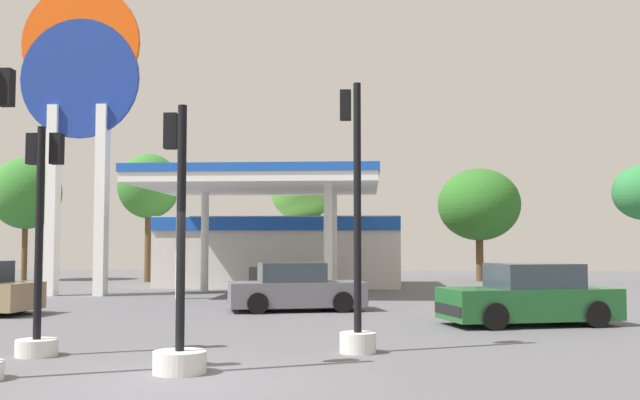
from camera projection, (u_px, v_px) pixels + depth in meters
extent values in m
plane|color=#56565B|center=(168.00, 382.00, 10.54)|extent=(90.00, 90.00, 0.00)
cube|color=beige|center=(282.00, 252.00, 35.39)|extent=(11.18, 6.09, 3.26)
cube|color=#194CB2|center=(274.00, 224.00, 32.39)|extent=(11.18, 0.12, 0.60)
cube|color=white|center=(262.00, 185.00, 28.58)|extent=(9.02, 7.32, 0.35)
cube|color=#194CB2|center=(262.00, 176.00, 28.60)|extent=(9.12, 7.42, 0.30)
cylinder|color=silver|center=(180.00, 242.00, 26.61)|extent=(0.32, 0.32, 4.15)
cylinder|color=silver|center=(328.00, 242.00, 26.26)|extent=(0.32, 0.32, 4.15)
cylinder|color=silver|center=(205.00, 242.00, 30.62)|extent=(0.32, 0.32, 4.15)
cylinder|color=silver|center=(333.00, 242.00, 30.27)|extent=(0.32, 0.32, 4.15)
cube|color=#4C4C51|center=(261.00, 281.00, 28.35)|extent=(0.90, 0.60, 1.10)
cube|color=white|center=(53.00, 200.00, 28.40)|extent=(0.40, 0.56, 7.43)
cube|color=white|center=(102.00, 200.00, 28.27)|extent=(0.40, 0.56, 7.43)
cylinder|color=navy|center=(80.00, 79.00, 28.62)|extent=(4.73, 0.22, 4.73)
cylinder|color=#EA4C0C|center=(81.00, 43.00, 28.73)|extent=(4.73, 0.22, 4.73)
cube|color=white|center=(81.00, 61.00, 28.73)|extent=(4.36, 0.08, 0.85)
cylinder|color=black|center=(332.00, 298.00, 22.82)|extent=(0.64, 0.35, 0.61)
cylinder|color=black|center=(343.00, 302.00, 21.21)|extent=(0.64, 0.35, 0.61)
cylinder|color=black|center=(252.00, 299.00, 22.36)|extent=(0.64, 0.35, 0.61)
cylinder|color=black|center=(258.00, 303.00, 20.75)|extent=(0.64, 0.35, 0.61)
cube|color=slate|center=(296.00, 294.00, 21.80)|extent=(4.30, 2.62, 0.72)
cube|color=#2D3842|center=(292.00, 273.00, 21.81)|extent=(2.22, 1.91, 0.61)
cube|color=black|center=(360.00, 296.00, 22.15)|extent=(0.51, 1.57, 0.23)
cylinder|color=black|center=(21.00, 302.00, 21.22)|extent=(0.66, 0.29, 0.64)
cylinder|color=black|center=(494.00, 316.00, 16.84)|extent=(0.68, 0.38, 0.64)
cylinder|color=black|center=(465.00, 310.00, 18.52)|extent=(0.68, 0.38, 0.64)
cylinder|color=black|center=(596.00, 314.00, 17.36)|extent=(0.68, 0.38, 0.64)
cylinder|color=black|center=(559.00, 308.00, 19.05)|extent=(0.68, 0.38, 0.64)
cube|color=#1E5928|center=(528.00, 303.00, 17.96)|extent=(4.53, 2.81, 0.76)
cube|color=#2D3842|center=(534.00, 276.00, 18.03)|extent=(2.35, 2.04, 0.64)
cube|color=black|center=(449.00, 309.00, 17.53)|extent=(0.56, 1.65, 0.24)
cylinder|color=silver|center=(180.00, 362.00, 11.24)|extent=(0.83, 0.83, 0.34)
cylinder|color=black|center=(181.00, 227.00, 11.37)|extent=(0.14, 0.14, 3.84)
cube|color=black|center=(171.00, 131.00, 11.63)|extent=(0.21, 0.20, 0.57)
sphere|color=red|center=(173.00, 121.00, 11.77)|extent=(0.15, 0.15, 0.15)
sphere|color=#D89E0C|center=(173.00, 132.00, 11.76)|extent=(0.15, 0.15, 0.15)
sphere|color=green|center=(173.00, 143.00, 11.75)|extent=(0.15, 0.15, 0.15)
cylinder|color=silver|center=(358.00, 343.00, 13.35)|extent=(0.67, 0.67, 0.37)
cylinder|color=black|center=(357.00, 206.00, 13.51)|extent=(0.14, 0.14, 4.63)
cube|color=black|center=(346.00, 105.00, 13.80)|extent=(0.21, 0.20, 0.57)
sphere|color=red|center=(346.00, 97.00, 13.93)|extent=(0.15, 0.15, 0.15)
sphere|color=#D89E0C|center=(346.00, 106.00, 13.92)|extent=(0.15, 0.15, 0.15)
sphere|color=green|center=(346.00, 116.00, 13.91)|extent=(0.15, 0.15, 0.15)
cube|color=black|center=(6.00, 88.00, 11.09)|extent=(0.21, 0.20, 0.57)
sphere|color=red|center=(10.00, 78.00, 11.22)|extent=(0.15, 0.15, 0.15)
sphere|color=#D89E0C|center=(10.00, 89.00, 11.21)|extent=(0.15, 0.15, 0.15)
sphere|color=green|center=(10.00, 101.00, 11.20)|extent=(0.15, 0.15, 0.15)
cylinder|color=silver|center=(37.00, 348.00, 12.96)|extent=(0.73, 0.73, 0.30)
cylinder|color=black|center=(39.00, 232.00, 13.09)|extent=(0.14, 0.14, 3.82)
cube|color=black|center=(33.00, 149.00, 13.35)|extent=(0.21, 0.20, 0.57)
sphere|color=red|center=(37.00, 140.00, 13.49)|extent=(0.15, 0.15, 0.15)
sphere|color=#D89E0C|center=(36.00, 150.00, 13.47)|extent=(0.15, 0.15, 0.15)
sphere|color=green|center=(36.00, 160.00, 13.46)|extent=(0.15, 0.15, 0.15)
cube|color=black|center=(57.00, 149.00, 13.32)|extent=(0.21, 0.20, 0.57)
sphere|color=red|center=(60.00, 140.00, 13.46)|extent=(0.15, 0.15, 0.15)
sphere|color=#D89E0C|center=(60.00, 150.00, 13.45)|extent=(0.15, 0.15, 0.15)
sphere|color=green|center=(59.00, 159.00, 13.44)|extent=(0.15, 0.15, 0.15)
cylinder|color=brown|center=(25.00, 250.00, 40.13)|extent=(0.31, 0.31, 3.37)
ellipsoid|color=#32752B|center=(26.00, 193.00, 40.32)|extent=(3.84, 3.84, 3.96)
cylinder|color=brown|center=(148.00, 245.00, 38.56)|extent=(0.34, 0.34, 3.86)
ellipsoid|color=#33752A|center=(149.00, 186.00, 38.76)|extent=(3.27, 3.27, 3.44)
cylinder|color=brown|center=(302.00, 249.00, 37.38)|extent=(0.28, 0.28, 3.51)
ellipsoid|color=#407930|center=(302.00, 191.00, 37.56)|extent=(3.24, 3.24, 3.06)
cylinder|color=brown|center=(480.00, 258.00, 39.35)|extent=(0.40, 0.40, 2.48)
ellipsoid|color=#2A6521|center=(479.00, 204.00, 39.53)|extent=(4.44, 4.44, 3.91)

